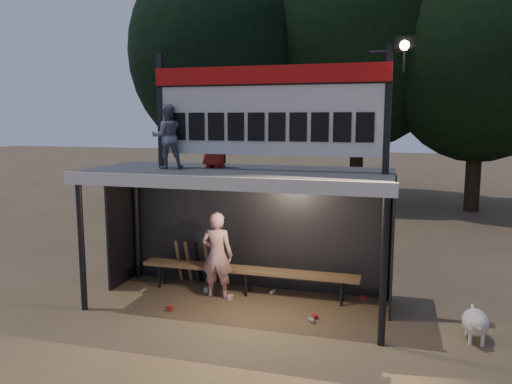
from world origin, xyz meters
TOP-DOWN VIEW (x-y plane):
  - ground at (0.00, 0.00)m, footprint 80.00×80.00m
  - player at (-0.47, 0.25)m, footprint 0.58×0.39m
  - child_a at (-1.18, -0.14)m, footprint 0.65×0.61m
  - child_b at (-0.49, 0.22)m, footprint 0.60×0.49m
  - dugout_shelter at (0.00, 0.24)m, footprint 5.10×2.08m
  - scoreboard_assembly at (0.56, -0.01)m, footprint 4.10×0.27m
  - bench at (0.00, 0.55)m, footprint 4.00×0.35m
  - tree_left at (-4.00, 10.00)m, footprint 6.46×6.46m
  - tree_mid at (1.00, 11.50)m, footprint 7.22×7.22m
  - tree_right at (5.00, 10.50)m, footprint 6.08×6.08m
  - dog at (3.68, -0.41)m, footprint 0.36×0.81m
  - bats at (-1.17, 0.82)m, footprint 0.67×0.35m
  - litter at (0.16, 0.14)m, footprint 4.00×1.48m

SIDE VIEW (x-z plane):
  - ground at x=0.00m, z-range 0.00..0.00m
  - litter at x=0.16m, z-range 0.00..0.08m
  - dog at x=3.68m, z-range 0.03..0.53m
  - bats at x=-1.17m, z-range 0.01..0.85m
  - bench at x=0.00m, z-range 0.19..0.67m
  - player at x=-0.47m, z-range 0.00..1.55m
  - dugout_shelter at x=0.00m, z-range 0.69..3.01m
  - child_b at x=-0.49m, z-range 2.32..3.38m
  - child_a at x=-1.18m, z-range 2.32..3.38m
  - scoreboard_assembly at x=0.56m, z-range 2.33..4.32m
  - tree_right at x=5.00m, z-range 0.83..9.55m
  - tree_left at x=-4.00m, z-range 0.88..10.15m
  - tree_mid at x=1.00m, z-range 0.99..11.34m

